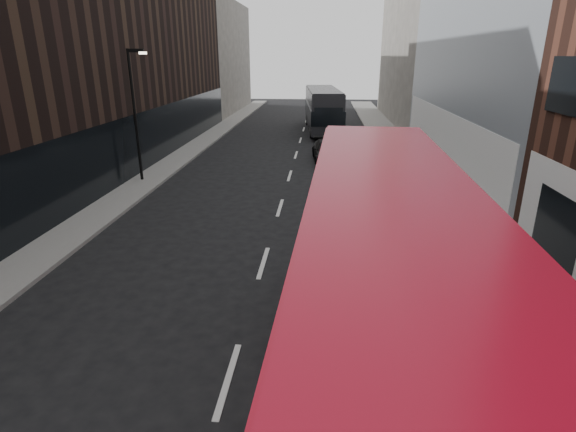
% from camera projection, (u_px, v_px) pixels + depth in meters
% --- Properties ---
extents(sidewalk_right, '(3.00, 80.00, 0.15)m').
position_uv_depth(sidewalk_right, '(403.00, 159.00, 31.02)').
color(sidewalk_right, slate).
rests_on(sidewalk_right, ground).
extents(sidewalk_left, '(2.00, 80.00, 0.15)m').
position_uv_depth(sidewalk_left, '(184.00, 155.00, 32.18)').
color(sidewalk_left, slate).
rests_on(sidewalk_left, ground).
extents(building_victorian, '(6.50, 24.00, 21.00)m').
position_uv_depth(building_victorian, '(420.00, 25.00, 45.31)').
color(building_victorian, '#605B54').
rests_on(building_victorian, ground).
extents(building_left_mid, '(5.00, 24.00, 14.00)m').
position_uv_depth(building_left_mid, '(152.00, 53.00, 34.79)').
color(building_left_mid, black).
rests_on(building_left_mid, ground).
extents(building_left_far, '(5.00, 20.00, 13.00)m').
position_uv_depth(building_left_far, '(217.00, 58.00, 55.60)').
color(building_left_far, '#605B54').
rests_on(building_left_far, ground).
extents(street_lamp, '(1.06, 0.22, 7.00)m').
position_uv_depth(street_lamp, '(135.00, 107.00, 24.24)').
color(street_lamp, black).
rests_on(street_lamp, sidewalk_left).
extents(red_bus, '(3.33, 12.20, 4.88)m').
position_uv_depth(red_bus, '(383.00, 290.00, 8.35)').
color(red_bus, '#A70A1F').
rests_on(red_bus, ground).
extents(grey_bus, '(3.83, 12.27, 3.90)m').
position_uv_depth(grey_bus, '(323.00, 109.00, 42.07)').
color(grey_bus, black).
rests_on(grey_bus, ground).
extents(car_a, '(1.83, 4.35, 1.47)m').
position_uv_depth(car_a, '(348.00, 176.00, 24.01)').
color(car_a, black).
rests_on(car_a, ground).
extents(car_b, '(1.74, 4.46, 1.45)m').
position_uv_depth(car_b, '(343.00, 172.00, 24.96)').
color(car_b, gray).
rests_on(car_b, ground).
extents(car_c, '(2.43, 5.06, 1.42)m').
position_uv_depth(car_c, '(328.00, 151.00, 30.25)').
color(car_c, black).
rests_on(car_c, ground).
extents(pedestrian, '(0.85, 0.71, 2.00)m').
position_uv_depth(pedestrian, '(537.00, 368.00, 8.63)').
color(pedestrian, black).
rests_on(pedestrian, sidewalk_right).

